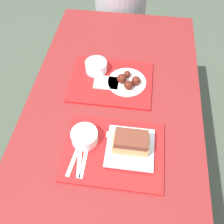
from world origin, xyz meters
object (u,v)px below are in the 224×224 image
object	(u,v)px
tray_near	(114,151)
brisket_sandwich_plate	(131,145)
bowl_coleslaw_far	(96,66)
wings_plate_far	(128,81)
bowl_coleslaw_near	(85,136)
tray_far	(111,82)

from	to	relation	value
tray_near	brisket_sandwich_plate	size ratio (longest dim) A/B	2.09
bowl_coleslaw_far	wings_plate_far	distance (m)	0.19
bowl_coleslaw_near	wings_plate_far	size ratio (longest dim) A/B	0.58
tray_near	bowl_coleslaw_far	size ratio (longest dim) A/B	3.68
bowl_coleslaw_near	bowl_coleslaw_far	xyz separation A→B (m)	(-0.02, 0.44, 0.00)
tray_far	bowl_coleslaw_far	xyz separation A→B (m)	(-0.09, 0.07, 0.04)
tray_far	brisket_sandwich_plate	world-z (taller)	brisket_sandwich_plate
brisket_sandwich_plate	bowl_coleslaw_far	world-z (taller)	brisket_sandwich_plate
brisket_sandwich_plate	wings_plate_far	xyz separation A→B (m)	(-0.05, 0.38, -0.02)
tray_far	wings_plate_far	world-z (taller)	wings_plate_far
tray_far	bowl_coleslaw_near	size ratio (longest dim) A/B	3.68
brisket_sandwich_plate	bowl_coleslaw_far	bearing A→B (deg)	116.21
tray_near	tray_far	bearing A→B (deg)	99.19
bowl_coleslaw_far	wings_plate_far	bearing A→B (deg)	-22.93
tray_near	bowl_coleslaw_near	world-z (taller)	bowl_coleslaw_near
bowl_coleslaw_near	bowl_coleslaw_far	size ratio (longest dim) A/B	1.00
tray_far	bowl_coleslaw_far	size ratio (longest dim) A/B	3.68
bowl_coleslaw_far	wings_plate_far	world-z (taller)	same
tray_near	tray_far	distance (m)	0.41
bowl_coleslaw_far	bowl_coleslaw_near	bearing A→B (deg)	-87.00
bowl_coleslaw_near	brisket_sandwich_plate	world-z (taller)	brisket_sandwich_plate
brisket_sandwich_plate	tray_near	bearing A→B (deg)	-166.36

